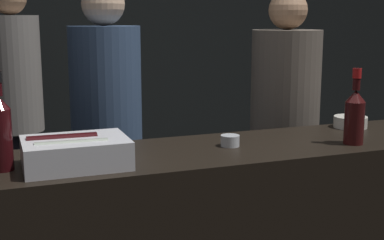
% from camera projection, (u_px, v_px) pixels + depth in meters
% --- Properties ---
extents(wall_back_chalkboard, '(6.40, 0.06, 2.80)m').
position_uv_depth(wall_back_chalkboard, '(95.00, 28.00, 4.06)').
color(wall_back_chalkboard, black).
rests_on(wall_back_chalkboard, ground_plane).
extents(ice_bin_with_bottles, '(0.37, 0.27, 0.11)m').
position_uv_depth(ice_bin_with_bottles, '(74.00, 151.00, 1.92)').
color(ice_bin_with_bottles, silver).
rests_on(ice_bin_with_bottles, bar_counter).
extents(bowl_white, '(0.16, 0.16, 0.05)m').
position_uv_depth(bowl_white, '(350.00, 122.00, 2.61)').
color(bowl_white, silver).
rests_on(bowl_white, bar_counter).
extents(candle_votive, '(0.08, 0.08, 0.05)m').
position_uv_depth(candle_votive, '(230.00, 141.00, 2.23)').
color(candle_votive, silver).
rests_on(candle_votive, bar_counter).
extents(red_wine_bottle_black_foil, '(0.08, 0.08, 0.35)m').
position_uv_depth(red_wine_bottle_black_foil, '(1.00, 130.00, 1.86)').
color(red_wine_bottle_black_foil, black).
rests_on(red_wine_bottle_black_foil, bar_counter).
extents(red_wine_bottle_tall, '(0.08, 0.08, 0.32)m').
position_uv_depth(red_wine_bottle_tall, '(355.00, 114.00, 2.25)').
color(red_wine_bottle_tall, '#380F0F').
rests_on(red_wine_bottle_tall, bar_counter).
extents(person_in_hoodie, '(0.38, 0.38, 1.63)m').
position_uv_depth(person_in_hoodie, '(284.00, 123.00, 3.00)').
color(person_in_hoodie, black).
rests_on(person_in_hoodie, ground_plane).
extents(person_blond_tee, '(0.34, 0.34, 1.71)m').
position_uv_depth(person_blond_tee, '(15.00, 103.00, 3.34)').
color(person_blond_tee, black).
rests_on(person_blond_tee, ground_plane).
extents(person_grey_polo, '(0.35, 0.35, 1.65)m').
position_uv_depth(person_grey_polo, '(107.00, 131.00, 2.70)').
color(person_grey_polo, black).
rests_on(person_grey_polo, ground_plane).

